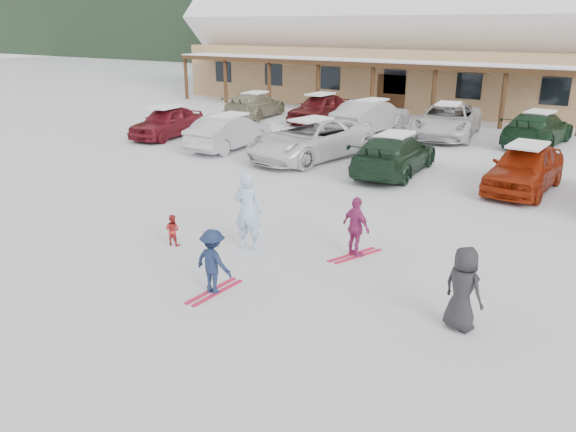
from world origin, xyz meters
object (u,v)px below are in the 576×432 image
Objects in this scene: adult_skier at (248,211)px; parked_car_0 at (167,122)px; child_navy at (213,262)px; parked_car_9 at (371,116)px; parked_car_3 at (394,154)px; bystander_dark at (463,289)px; day_lodge at (396,41)px; toddler_red at (173,230)px; child_magenta at (356,227)px; parked_car_4 at (525,168)px; parked_car_7 at (255,105)px; parked_car_10 at (447,120)px; parked_car_2 at (310,139)px; parked_car_11 at (538,128)px; parked_car_1 at (229,132)px; parked_car_8 at (320,108)px.

parked_car_0 is at bearing -54.02° from adult_skier.
child_navy is 0.28× the size of parked_car_9.
parked_car_3 is (11.55, -0.35, -0.01)m from parked_car_0.
day_lodge is at bearing -43.74° from bystander_dark.
toddler_red is at bearing -26.82° from child_navy.
child_magenta is 0.29× the size of parked_car_3.
parked_car_9 is at bearing 144.72° from parked_car_4.
parked_car_3 is (-2.36, 7.52, -0.00)m from child_magenta.
parked_car_0 is at bearing -39.48° from child_navy.
parked_car_7 is at bearing -53.00° from child_navy.
parked_car_10 is (-5.04, 7.43, 0.04)m from parked_car_4.
parked_car_2 reaches higher than parked_car_11.
toddler_red is 0.17× the size of parked_car_1.
parked_car_3 is 1.09× the size of parked_car_8.
parked_car_8 is at bearing 168.52° from parked_car_10.
adult_skier is at bearing -66.93° from child_navy.
day_lodge is 28.83m from toddler_red.
parked_car_1 is at bearing -15.66° from bystander_dark.
parked_car_7 is at bearing -107.53° from day_lodge.
adult_skier is 0.43× the size of parked_car_4.
day_lodge reaches higher than parked_car_2.
day_lodge is 15.73m from parked_car_11.
adult_skier is at bearing 128.18° from parked_car_1.
parked_car_3 is at bearing -106.35° from adult_skier.
day_lodge reaches higher than parked_car_9.
adult_skier is 0.33× the size of parked_car_10.
parked_car_4 is (15.86, -0.05, 0.03)m from parked_car_0.
adult_skier reaches higher than parked_car_0.
parked_car_3 is 1.00× the size of parked_car_7.
parked_car_2 reaches higher than parked_car_4.
parked_car_4 is at bearing -55.58° from day_lodge.
child_magenta is 15.55m from parked_car_10.
parked_car_3 is 0.86× the size of parked_car_10.
parked_car_7 is (-14.05, 14.88, -0.00)m from child_magenta.
child_magenta is 15.66m from parked_car_11.
day_lodge is 6.00× the size of parked_car_3.
adult_skier reaches higher than parked_car_9.
child_navy is 0.27× the size of parked_car_7.
toddler_red is at bearing 111.33° from parked_car_7.
parked_car_10 is at bearing -89.58° from parked_car_3.
parked_car_3 is 8.72m from parked_car_11.
day_lodge reaches higher than parked_car_10.
parked_car_2 is at bearing -177.53° from parked_car_4.
parked_car_2 is (-9.01, 9.65, 0.03)m from bystander_dark.
parked_car_0 is at bearing -57.09° from toddler_red.
parked_car_3 is at bearing -173.80° from parked_car_4.
parked_car_7 is at bearing 172.42° from parked_car_10.
parked_car_4 is at bearing 9.73° from parked_car_2.
child_magenta is at bearing 139.28° from parked_car_1.
parked_car_9 is at bearing -44.63° from child_magenta.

